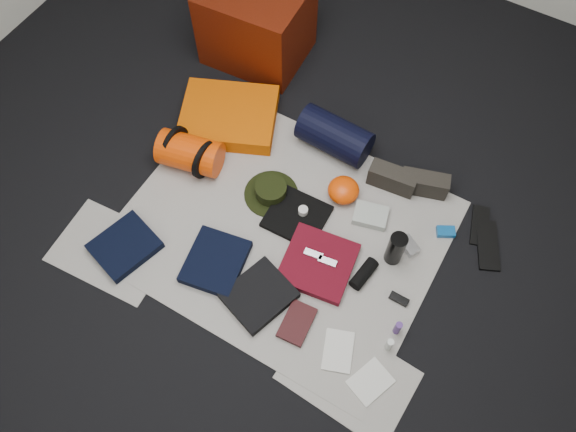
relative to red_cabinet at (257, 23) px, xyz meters
The scene contains 37 objects.
floor 1.29m from the red_cabinet, 52.68° to the right, with size 4.50×4.50×0.02m, color black.
newspaper_mat 1.29m from the red_cabinet, 52.68° to the right, with size 1.60×1.30×0.01m, color #B9B4AB.
newspaper_sheet_front_left 1.58m from the red_cabinet, 87.54° to the right, with size 0.58×0.40×0.00m, color #B9B4AB.
newspaper_sheet_front_right 2.08m from the red_cabinet, 46.75° to the right, with size 0.58×0.40×0.00m, color #B9B4AB.
red_cabinet is the anchor object (origin of this frame).
sleeping_pad 0.60m from the red_cabinet, 75.59° to the right, with size 0.54×0.44×0.10m, color #D75602.
stuff_sack 0.92m from the red_cabinet, 82.22° to the right, with size 0.20×0.20×0.34m, color #DD3C03.
sack_strap_left 0.91m from the red_cabinet, 88.52° to the right, with size 0.22×0.22×0.03m, color black.
sack_strap_right 0.94m from the red_cabinet, 76.10° to the right, with size 0.22×0.22×0.03m, color black.
navy_duffel 0.86m from the red_cabinet, 28.39° to the right, with size 0.21×0.21×0.40m, color black.
boonie_brim 1.07m from the red_cabinet, 54.56° to the right, with size 0.30×0.30×0.01m, color black.
boonie_crown 1.07m from the red_cabinet, 54.56° to the right, with size 0.17×0.17×0.07m, color black.
hiking_boot_left 1.25m from the red_cabinet, 22.45° to the right, with size 0.26×0.10×0.13m, color #28251F.
hiking_boot_right 1.38m from the red_cabinet, 17.66° to the right, with size 0.25×0.09×0.13m, color #28251F.
flip_flop_left 1.74m from the red_cabinet, 15.65° to the right, with size 0.09×0.24×0.01m, color black.
flip_flop_right 1.84m from the red_cabinet, 17.65° to the right, with size 0.11×0.28×0.02m, color black.
trousers_navy_a 1.53m from the red_cabinet, 85.26° to the right, with size 0.27×0.31×0.05m, color black.
trousers_navy_b 1.48m from the red_cabinet, 66.84° to the right, with size 0.28×0.32×0.05m, color black.
trousers_charcoal 1.65m from the red_cabinet, 58.24° to the right, with size 0.27×0.31×0.05m, color black.
black_tshirt 1.23m from the red_cabinet, 48.66° to the right, with size 0.30×0.28×0.03m, color black.
red_shirt 1.51m from the red_cabinet, 46.72° to the right, with size 0.34×0.34×0.05m, color #580916.
orange_stuff_sack 1.17m from the red_cabinet, 35.07° to the right, with size 0.17×0.17×0.11m, color #DD3C03.
first_aid_pouch 1.36m from the red_cabinet, 32.10° to the right, with size 0.18×0.13×0.04m, color #9BA29A.
water_bottle 1.60m from the red_cabinet, 32.91° to the right, with size 0.09×0.09×0.22m, color black.
speaker 1.64m from the red_cabinet, 39.42° to the right, with size 0.07×0.07×0.17m, color black.
compact_camera 1.60m from the red_cabinet, 29.12° to the right, with size 0.11×0.06×0.04m, color silver.
cyan_case 1.64m from the red_cabinet, 21.48° to the right, with size 0.09×0.06×0.03m, color #0E4E8E.
toiletry_purple 1.95m from the red_cabinet, 38.46° to the right, with size 0.03×0.03×0.10m, color #42216B.
toiletry_clear 2.00m from the red_cabinet, 40.53° to the right, with size 0.03×0.03×0.10m, color #B4B9B4.
paperback_book 1.80m from the red_cabinet, 52.38° to the right, with size 0.13×0.20×0.03m, color black.
map_booklet 1.96m from the red_cabinet, 47.25° to the right, with size 0.14×0.20×0.01m, color silver.
map_printout 2.13m from the red_cabinet, 44.31° to the right, with size 0.14×0.19×0.01m, color silver.
sunglasses 1.82m from the red_cabinet, 35.83° to the right, with size 0.10×0.04×0.02m, color black.
key_cluster 1.62m from the red_cabinet, 84.43° to the right, with size 0.06×0.06×0.01m, color silver.
tape_roll 1.22m from the red_cabinet, 47.00° to the right, with size 0.05×0.05×0.04m, color silver.
energy_bar_a 1.47m from the red_cabinet, 47.32° to the right, with size 0.10×0.04×0.01m, color silver.
energy_bar_b 1.52m from the red_cabinet, 45.10° to the right, with size 0.10×0.04×0.01m, color silver.
Camera 1 is at (0.70, -1.14, 2.64)m, focal length 35.00 mm.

